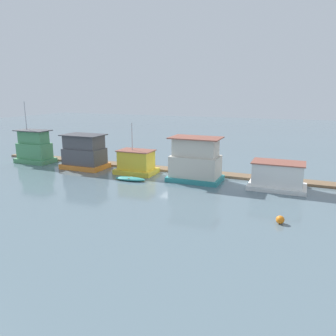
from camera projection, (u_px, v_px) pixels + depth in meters
name	position (u px, v px, depth m)	size (l,w,h in m)	color
ground_plane	(171.00, 177.00, 41.88)	(200.00, 200.00, 0.00)	slate
dock_walkway	(180.00, 170.00, 44.73)	(59.60, 2.15, 0.30)	brown
houseboat_green	(34.00, 148.00, 49.97)	(5.66, 3.30, 9.22)	#4C9360
houseboat_orange	(84.00, 153.00, 46.20)	(6.08, 4.04, 4.82)	orange
houseboat_yellow	(136.00, 163.00, 43.39)	(5.25, 3.60, 6.71)	gold
houseboat_teal	(195.00, 161.00, 39.67)	(6.40, 4.11, 5.36)	teal
houseboat_white	(278.00, 176.00, 36.55)	(6.25, 4.03, 3.08)	white
dinghy_teal	(130.00, 179.00, 40.14)	(4.02, 1.60, 0.45)	teal
buoy_orange	(280.00, 220.00, 27.05)	(0.69, 0.69, 0.69)	orange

